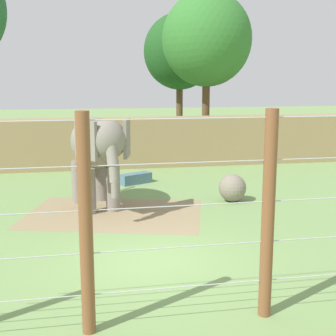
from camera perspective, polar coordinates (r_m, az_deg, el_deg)
The scene contains 9 objects.
ground_plane at distance 11.95m, azimuth -2.05°, elevation -11.02°, with size 120.00×120.00×0.00m, color #759956.
dirt_patch at distance 15.94m, azimuth -6.49°, elevation -5.46°, with size 5.70×3.98×0.01m, color #937F5B.
embankment_wall at distance 24.17m, azimuth -6.78°, elevation 3.04°, with size 36.00×1.80×2.44m, color #997F56.
elephant at distance 16.20m, azimuth -8.58°, elevation 2.40°, with size 2.17×4.25×3.19m.
enrichment_ball at distance 17.43m, azimuth 7.74°, elevation -2.39°, with size 1.00×1.00×1.00m, color gray.
cable_fence at distance 8.42m, azimuth 1.30°, elevation -6.33°, with size 10.28×0.24×3.91m.
feed_trough at distance 20.27m, azimuth -3.93°, elevation -1.27°, with size 1.47×1.08×0.44m.
tree_left_of_centre at distance 32.48m, azimuth 1.41°, elevation 13.77°, with size 4.79×4.79×8.69m.
tree_far_right at distance 27.87m, azimuth 4.68°, elevation 15.11°, with size 5.07×5.07×9.26m.
Camera 1 is at (-1.67, -10.97, 4.43)m, focal length 50.79 mm.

